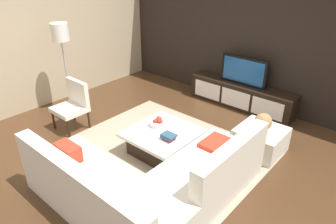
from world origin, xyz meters
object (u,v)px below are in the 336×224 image
at_px(floor_lamp, 61,38).
at_px(decorative_ball, 263,122).
at_px(media_console, 241,95).
at_px(sectional_couch, 147,184).
at_px(coffee_table, 163,141).
at_px(book_stack, 169,137).
at_px(fruit_bowl, 158,123).
at_px(accent_chair_near, 73,102).
at_px(ottoman, 260,140).
at_px(television, 244,71).

relative_size(floor_lamp, decorative_ball, 6.43).
bearing_deg(decorative_ball, media_console, 130.00).
relative_size(sectional_couch, decorative_ball, 8.70).
bearing_deg(coffee_table, book_stack, -26.95).
bearing_deg(sectional_couch, floor_lamp, 163.91).
bearing_deg(coffee_table, fruit_bowl, 150.65).
bearing_deg(accent_chair_near, fruit_bowl, 10.78).
bearing_deg(ottoman, sectional_couch, -105.28).
bearing_deg(sectional_couch, media_console, 98.70).
distance_m(accent_chair_near, book_stack, 2.00).
xyz_separation_m(media_console, accent_chair_near, (-1.86, -2.71, 0.24)).
bearing_deg(sectional_couch, ottoman, 74.72).
xyz_separation_m(coffee_table, book_stack, (0.22, -0.11, 0.23)).
bearing_deg(sectional_couch, fruit_bowl, 126.30).
height_order(media_console, book_stack, media_console).
bearing_deg(decorative_ball, fruit_bowl, -144.46).
relative_size(television, ottoman, 1.39).
height_order(television, fruit_bowl, television).
relative_size(fruit_bowl, decorative_ball, 1.04).
relative_size(media_console, book_stack, 10.39).
bearing_deg(floor_lamp, coffee_table, 2.14).
distance_m(coffee_table, accent_chair_near, 1.83).
bearing_deg(fruit_bowl, book_stack, -28.03).
relative_size(floor_lamp, fruit_bowl, 6.21).
xyz_separation_m(television, floor_lamp, (-2.51, -2.39, 0.68)).
bearing_deg(coffee_table, television, 87.51).
bearing_deg(accent_chair_near, floor_lamp, 145.96).
height_order(floor_lamp, book_stack, floor_lamp).
height_order(ottoman, fruit_bowl, fruit_bowl).
distance_m(fruit_bowl, book_stack, 0.46).
distance_m(accent_chair_near, floor_lamp, 1.22).
bearing_deg(book_stack, television, 92.95).
relative_size(media_console, ottoman, 3.15).
bearing_deg(ottoman, coffee_table, -137.53).
relative_size(floor_lamp, book_stack, 8.19).
xyz_separation_m(sectional_couch, ottoman, (0.55, 2.01, -0.09)).
height_order(media_console, ottoman, media_console).
distance_m(sectional_couch, accent_chair_near, 2.42).
bearing_deg(media_console, fruit_bowl, -97.28).
xyz_separation_m(media_console, sectional_couch, (0.50, -3.25, 0.04)).
distance_m(media_console, coffee_table, 2.30).
bearing_deg(television, ottoman, -50.01).
bearing_deg(book_stack, coffee_table, 153.05).
bearing_deg(book_stack, floor_lamp, 179.48).
relative_size(television, fruit_bowl, 3.48).
relative_size(sectional_couch, fruit_bowl, 8.39).
height_order(television, book_stack, television).
xyz_separation_m(sectional_couch, accent_chair_near, (-2.35, 0.54, 0.20)).
xyz_separation_m(coffee_table, ottoman, (1.15, 1.05, -0.00)).
distance_m(accent_chair_near, ottoman, 3.27).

